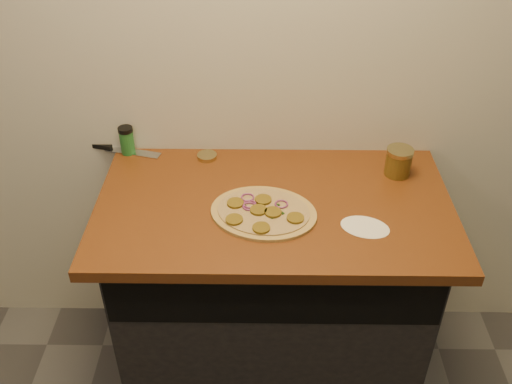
{
  "coord_description": "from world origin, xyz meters",
  "views": [
    {
      "loc": [
        -0.04,
        -0.11,
        2.06
      ],
      "look_at": [
        -0.06,
        1.4,
        0.95
      ],
      "focal_mm": 40.0,
      "sensor_mm": 36.0,
      "label": 1
    }
  ],
  "objects_px": {
    "pizza": "(263,212)",
    "spice_shaker": "(127,140)",
    "chefs_knife": "(114,149)",
    "salsa_jar": "(399,162)"
  },
  "relations": [
    {
      "from": "chefs_knife",
      "to": "salsa_jar",
      "type": "bearing_deg",
      "value": -8.09
    },
    {
      "from": "chefs_knife",
      "to": "salsa_jar",
      "type": "relative_size",
      "value": 3.03
    },
    {
      "from": "pizza",
      "to": "spice_shaker",
      "type": "xyz_separation_m",
      "value": [
        -0.51,
        0.37,
        0.05
      ]
    },
    {
      "from": "chefs_knife",
      "to": "spice_shaker",
      "type": "xyz_separation_m",
      "value": [
        0.06,
        -0.02,
        0.05
      ]
    },
    {
      "from": "pizza",
      "to": "chefs_knife",
      "type": "bearing_deg",
      "value": 145.75
    },
    {
      "from": "pizza",
      "to": "spice_shaker",
      "type": "distance_m",
      "value": 0.63
    },
    {
      "from": "salsa_jar",
      "to": "pizza",
      "type": "bearing_deg",
      "value": -153.45
    },
    {
      "from": "pizza",
      "to": "salsa_jar",
      "type": "relative_size",
      "value": 3.96
    },
    {
      "from": "chefs_knife",
      "to": "salsa_jar",
      "type": "distance_m",
      "value": 1.06
    },
    {
      "from": "spice_shaker",
      "to": "chefs_knife",
      "type": "bearing_deg",
      "value": 161.54
    }
  ]
}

